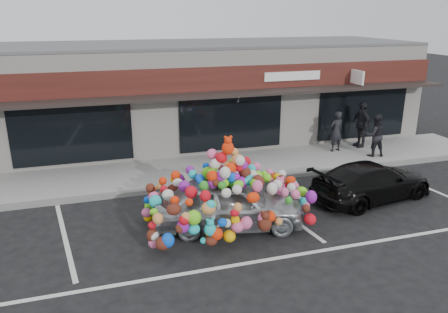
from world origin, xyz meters
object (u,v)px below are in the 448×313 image
object	(u,v)px
pedestrian_b	(375,135)
pedestrian_c	(361,124)
toy_car	(229,197)
pedestrian_a	(336,131)
black_sedan	(372,181)

from	to	relation	value
pedestrian_b	pedestrian_c	distance (m)	1.28
pedestrian_b	pedestrian_c	world-z (taller)	pedestrian_c
toy_car	pedestrian_a	distance (m)	7.75
toy_car	pedestrian_a	size ratio (longest dim) A/B	2.78
pedestrian_c	pedestrian_a	bearing A→B (deg)	-81.60
black_sedan	pedestrian_a	xyz separation A→B (m)	(1.28, 4.34, 0.39)
pedestrian_a	pedestrian_b	world-z (taller)	pedestrian_b
black_sedan	pedestrian_c	distance (m)	5.31
pedestrian_b	black_sedan	bearing A→B (deg)	64.27
pedestrian_a	pedestrian_b	distance (m)	1.50
pedestrian_a	pedestrian_c	size ratio (longest dim) A/B	0.86
pedestrian_a	pedestrian_b	xyz separation A→B (m)	(1.11, -1.00, 0.01)
black_sedan	pedestrian_c	xyz separation A→B (m)	(2.61, 4.60, 0.52)
toy_car	pedestrian_a	xyz separation A→B (m)	(6.07, 4.81, 0.13)
toy_car	pedestrian_b	bearing A→B (deg)	-50.41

